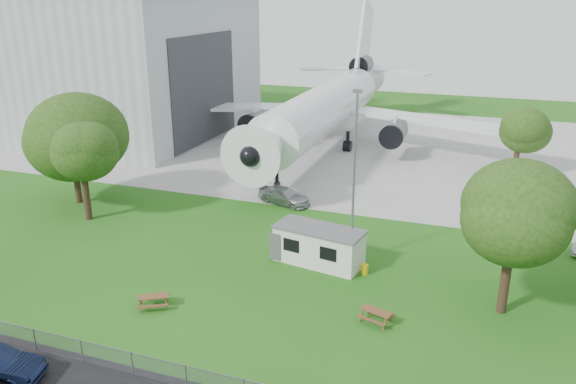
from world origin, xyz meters
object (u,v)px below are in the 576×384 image
(airliner, at_px, (328,105))
(site_cabin, at_px, (319,246))
(hangar, at_px, (78,58))
(picnic_east, at_px, (376,322))
(picnic_west, at_px, (154,307))

(airliner, height_order, site_cabin, airliner)
(hangar, bearing_deg, airliner, -0.22)
(site_cabin, xyz_separation_m, picnic_east, (5.26, -6.15, -1.31))
(airliner, bearing_deg, picnic_east, -69.94)
(picnic_west, bearing_deg, site_cabin, 20.09)
(hangar, relative_size, airliner, 0.90)
(hangar, height_order, picnic_east, hangar)
(airliner, xyz_separation_m, picnic_west, (0.47, -39.52, -5.27))
(site_cabin, distance_m, picnic_east, 8.20)
(hangar, xyz_separation_m, site_cabin, (44.09, -30.63, -8.09))
(airliner, xyz_separation_m, site_cabin, (8.12, -30.49, -3.96))
(hangar, xyz_separation_m, airliner, (35.97, -0.14, -4.14))
(picnic_east, bearing_deg, picnic_west, -149.33)
(hangar, xyz_separation_m, picnic_east, (49.35, -36.77, -9.41))
(airliner, distance_m, picnic_east, 39.35)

